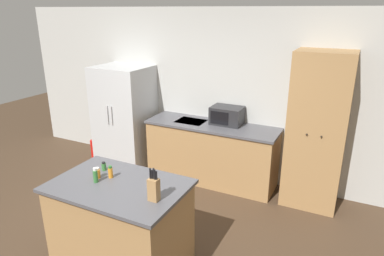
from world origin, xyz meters
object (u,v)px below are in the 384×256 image
at_px(spice_bottle_tall_dark, 110,172).
at_px(fire_extinguisher, 95,150).
at_px(spice_bottle_green_herb, 97,173).
at_px(refrigerator, 125,117).
at_px(pantry_cabinet, 317,131).
at_px(spice_bottle_amber_oil, 95,176).
at_px(knife_block, 154,189).
at_px(microwave, 227,115).
at_px(spice_bottle_short_red, 104,166).

height_order(spice_bottle_tall_dark, fire_extinguisher, spice_bottle_tall_dark).
xyz_separation_m(spice_bottle_tall_dark, spice_bottle_green_herb, (-0.12, -0.07, -0.01)).
height_order(refrigerator, spice_bottle_green_herb, refrigerator).
relative_size(pantry_cabinet, spice_bottle_green_herb, 18.60).
bearing_deg(spice_bottle_amber_oil, knife_block, -2.60).
height_order(pantry_cabinet, spice_bottle_amber_oil, pantry_cabinet).
xyz_separation_m(microwave, fire_extinguisher, (-2.35, -0.35, -0.86)).
bearing_deg(spice_bottle_amber_oil, pantry_cabinet, 50.97).
relative_size(knife_block, fire_extinguisher, 0.70).
relative_size(refrigerator, microwave, 3.67).
distance_m(knife_block, spice_bottle_short_red, 0.86).
xyz_separation_m(refrigerator, pantry_cabinet, (3.05, 0.09, 0.20)).
relative_size(refrigerator, spice_bottle_amber_oil, 10.95).
relative_size(microwave, fire_extinguisher, 1.04).
distance_m(spice_bottle_tall_dark, fire_extinguisher, 2.76).
bearing_deg(knife_block, refrigerator, 132.11).
relative_size(refrigerator, spice_bottle_short_red, 18.17).
bearing_deg(pantry_cabinet, refrigerator, -178.35).
distance_m(microwave, knife_block, 2.35).
relative_size(spice_bottle_amber_oil, spice_bottle_green_herb, 1.38).
bearing_deg(pantry_cabinet, microwave, 175.74).
relative_size(pantry_cabinet, fire_extinguisher, 4.68).
bearing_deg(fire_extinguisher, knife_block, -38.10).
height_order(pantry_cabinet, spice_bottle_tall_dark, pantry_cabinet).
xyz_separation_m(pantry_cabinet, spice_bottle_tall_dark, (-1.73, -2.07, -0.05)).
distance_m(refrigerator, knife_block, 2.92).
bearing_deg(refrigerator, pantry_cabinet, 1.65).
relative_size(refrigerator, spice_bottle_tall_dark, 13.18).
xyz_separation_m(refrigerator, fire_extinguisher, (-0.59, -0.16, -0.65)).
bearing_deg(spice_bottle_tall_dark, spice_bottle_amber_oil, -115.66).
height_order(spice_bottle_tall_dark, spice_bottle_green_herb, spice_bottle_tall_dark).
height_order(microwave, fire_extinguisher, microwave).
xyz_separation_m(pantry_cabinet, spice_bottle_short_red, (-1.90, -1.97, -0.06)).
bearing_deg(refrigerator, microwave, 6.00).
distance_m(microwave, fire_extinguisher, 2.52).
bearing_deg(spice_bottle_short_red, refrigerator, 121.36).
bearing_deg(refrigerator, spice_bottle_short_red, -58.64).
bearing_deg(microwave, spice_bottle_tall_dark, -101.28).
xyz_separation_m(microwave, spice_bottle_green_herb, (-0.55, -2.23, -0.07)).
bearing_deg(spice_bottle_short_red, spice_bottle_tall_dark, -30.70).
bearing_deg(knife_block, spice_bottle_amber_oil, 177.40).
xyz_separation_m(refrigerator, spice_bottle_short_red, (1.15, -1.88, 0.13)).
bearing_deg(fire_extinguisher, pantry_cabinet, 3.93).
xyz_separation_m(spice_bottle_green_herb, fire_extinguisher, (-1.80, 1.89, -0.79)).
xyz_separation_m(spice_bottle_short_red, fire_extinguisher, (-1.74, 1.72, -0.78)).
height_order(refrigerator, spice_bottle_amber_oil, refrigerator).
distance_m(microwave, spice_bottle_short_red, 2.15).
xyz_separation_m(knife_block, spice_bottle_green_herb, (-0.75, 0.11, -0.06)).
xyz_separation_m(refrigerator, spice_bottle_tall_dark, (1.32, -1.98, 0.15)).
relative_size(spice_bottle_tall_dark, fire_extinguisher, 0.29).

